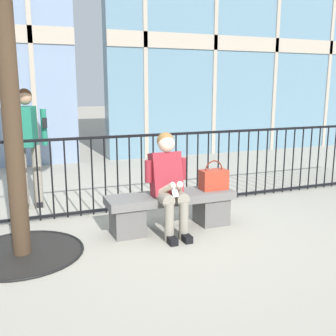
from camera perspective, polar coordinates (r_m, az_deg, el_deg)
The scene contains 6 objects.
ground_plane at distance 4.98m, azimuth 0.43°, elevation -8.69°, with size 60.00×60.00×0.00m, color #A8A091.
stone_bench at distance 4.90m, azimuth 0.43°, elevation -5.72°, with size 1.60×0.44×0.45m.
seated_person_with_phone at distance 4.65m, azimuth 0.07°, elevation -1.82°, with size 0.52×0.66×1.21m.
handbag_on_bench at distance 5.04m, azimuth 6.61°, elevation -1.61°, with size 0.34×0.19×0.38m.
bystander_at_railing at distance 6.00m, azimuth -19.62°, elevation 4.00°, with size 0.55×0.42×1.71m.
plaza_railing at distance 5.64m, azimuth -2.97°, elevation -0.45°, with size 8.99×0.04×1.08m.
Camera 1 is at (-1.75, -4.33, 1.75)m, focal length 42.19 mm.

